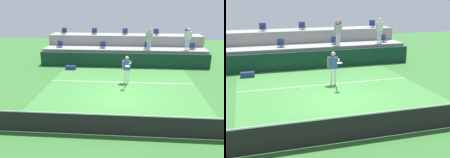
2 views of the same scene
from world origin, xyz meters
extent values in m
plane|color=#336B2D|center=(0.00, 0.00, 0.00)|extent=(40.00, 40.00, 0.00)
cube|color=#3D7F38|center=(0.00, 1.00, 0.00)|extent=(9.00, 10.00, 0.01)
cube|color=white|center=(0.00, 2.40, 0.01)|extent=(9.00, 0.06, 0.00)
cube|color=black|center=(0.00, -4.00, 0.46)|extent=(10.40, 0.01, 0.87)
cube|color=white|center=(0.00, -4.00, 0.89)|extent=(10.40, 0.02, 0.05)
cube|color=#0F3323|center=(0.00, 6.00, 0.55)|extent=(13.00, 0.16, 1.10)
cube|color=gray|center=(0.00, 7.30, 0.62)|extent=(13.00, 1.80, 1.25)
cube|color=gray|center=(0.00, 9.10, 1.05)|extent=(13.00, 1.80, 2.10)
cylinder|color=#2D2D33|center=(-5.29, 7.15, 1.30)|extent=(0.08, 0.08, 0.10)
cube|color=navy|center=(-5.29, 7.15, 1.37)|extent=(0.44, 0.40, 0.04)
cube|color=navy|center=(-5.29, 7.33, 1.58)|extent=(0.44, 0.04, 0.38)
cylinder|color=#2D2D33|center=(-1.74, 7.15, 1.30)|extent=(0.08, 0.08, 0.10)
cube|color=navy|center=(-1.74, 7.15, 1.37)|extent=(0.44, 0.40, 0.04)
cube|color=navy|center=(-1.74, 7.33, 1.58)|extent=(0.44, 0.04, 0.38)
cylinder|color=#2D2D33|center=(1.82, 7.15, 1.30)|extent=(0.08, 0.08, 0.10)
cube|color=navy|center=(1.82, 7.15, 1.37)|extent=(0.44, 0.40, 0.04)
cube|color=navy|center=(1.82, 7.33, 1.58)|extent=(0.44, 0.04, 0.38)
cylinder|color=#2D2D33|center=(5.34, 7.15, 1.30)|extent=(0.08, 0.08, 0.10)
cube|color=navy|center=(5.34, 7.15, 1.37)|extent=(0.44, 0.40, 0.04)
cube|color=navy|center=(5.34, 7.33, 1.58)|extent=(0.44, 0.04, 0.38)
cylinder|color=#2D2D33|center=(-5.37, 8.95, 2.15)|extent=(0.08, 0.08, 0.10)
cube|color=navy|center=(-5.37, 8.95, 2.22)|extent=(0.44, 0.40, 0.04)
cube|color=navy|center=(-5.37, 9.13, 2.43)|extent=(0.44, 0.04, 0.38)
cylinder|color=#2D2D33|center=(-2.69, 8.95, 2.15)|extent=(0.08, 0.08, 0.10)
cube|color=navy|center=(-2.69, 8.95, 2.22)|extent=(0.44, 0.40, 0.04)
cube|color=navy|center=(-2.69, 9.13, 2.43)|extent=(0.44, 0.04, 0.38)
cylinder|color=#2D2D33|center=(-0.01, 8.95, 2.15)|extent=(0.08, 0.08, 0.10)
cube|color=navy|center=(-0.01, 8.95, 2.22)|extent=(0.44, 0.40, 0.04)
cube|color=navy|center=(-0.01, 9.13, 2.43)|extent=(0.44, 0.04, 0.38)
cylinder|color=#2D2D33|center=(2.65, 8.95, 2.15)|extent=(0.08, 0.08, 0.10)
cube|color=navy|center=(2.65, 8.95, 2.22)|extent=(0.44, 0.40, 0.04)
cube|color=navy|center=(2.65, 9.13, 2.43)|extent=(0.44, 0.04, 0.38)
cylinder|color=#2D2D33|center=(5.28, 8.95, 2.15)|extent=(0.08, 0.08, 0.10)
cube|color=navy|center=(5.28, 8.95, 2.22)|extent=(0.44, 0.40, 0.04)
cube|color=navy|center=(5.28, 9.13, 2.43)|extent=(0.44, 0.04, 0.38)
cylinder|color=white|center=(0.22, 2.37, 0.42)|extent=(0.13, 0.13, 0.84)
cylinder|color=white|center=(0.41, 2.33, 0.42)|extent=(0.13, 0.13, 0.84)
cube|color=#2D4C8C|center=(0.32, 2.35, 1.14)|extent=(0.49, 0.28, 0.60)
sphere|color=tan|center=(0.32, 2.35, 1.60)|extent=(0.28, 0.28, 0.23)
cylinder|color=tan|center=(0.06, 2.41, 1.16)|extent=(0.08, 0.08, 0.56)
cylinder|color=tan|center=(0.51, 2.03, 1.34)|extent=(0.19, 0.54, 0.07)
cylinder|color=black|center=(0.43, 1.67, 1.34)|extent=(0.09, 0.26, 0.04)
ellipsoid|color=silver|center=(0.36, 1.40, 1.34)|extent=(0.33, 0.37, 0.03)
cylinder|color=white|center=(1.84, 6.84, 1.64)|extent=(0.13, 0.13, 0.78)
cylinder|color=white|center=(2.01, 6.86, 1.64)|extent=(0.13, 0.13, 0.78)
cube|color=#B2B2B7|center=(1.93, 6.85, 2.30)|extent=(0.44, 0.24, 0.55)
sphere|color=beige|center=(1.93, 6.85, 2.73)|extent=(0.24, 0.24, 0.21)
cylinder|color=beige|center=(1.68, 6.81, 2.32)|extent=(0.08, 0.08, 0.52)
cylinder|color=beige|center=(2.17, 6.89, 2.32)|extent=(0.08, 0.08, 0.52)
cylinder|color=tan|center=(1.93, 6.85, 2.80)|extent=(0.43, 0.43, 0.01)
cylinder|color=tan|center=(1.93, 6.85, 2.85)|extent=(0.25, 0.25, 0.09)
cylinder|color=white|center=(4.77, 6.83, 1.67)|extent=(0.13, 0.13, 0.84)
cylinder|color=white|center=(4.96, 6.87, 1.67)|extent=(0.13, 0.13, 0.84)
cube|color=white|center=(4.87, 6.85, 2.38)|extent=(0.48, 0.26, 0.59)
sphere|color=beige|center=(4.87, 6.85, 2.84)|extent=(0.27, 0.27, 0.23)
cylinder|color=beige|center=(4.61, 6.80, 2.40)|extent=(0.08, 0.08, 0.56)
cylinder|color=beige|center=(5.12, 6.90, 2.40)|extent=(0.08, 0.08, 0.56)
sphere|color=#CCE033|center=(-1.92, 0.25, 0.60)|extent=(0.07, 0.07, 0.07)
cube|color=navy|center=(-3.92, 5.05, 0.15)|extent=(0.76, 0.28, 0.30)
camera|label=1|loc=(0.57, -12.25, 5.02)|focal=39.18mm
camera|label=2|loc=(-3.92, -12.50, 4.61)|focal=49.79mm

